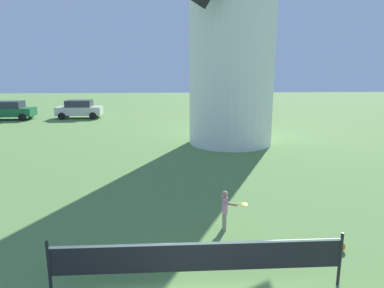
{
  "coord_description": "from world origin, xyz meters",
  "views": [
    {
      "loc": [
        -0.37,
        -3.74,
        4.11
      ],
      "look_at": [
        0.07,
        3.96,
        2.42
      ],
      "focal_mm": 31.65,
      "sensor_mm": 36.0,
      "label": 1
    }
  ],
  "objects_px": {
    "windmill": "(233,10)",
    "tennis_net": "(198,257)",
    "parked_car_green": "(9,110)",
    "stray_ball": "(340,246)",
    "parked_car_cream": "(79,109)",
    "player_far": "(226,208)"
  },
  "relations": [
    {
      "from": "windmill",
      "to": "tennis_net",
      "type": "height_order",
      "value": "windmill"
    },
    {
      "from": "parked_car_green",
      "to": "tennis_net",
      "type": "bearing_deg",
      "value": -58.92
    },
    {
      "from": "tennis_net",
      "to": "stray_ball",
      "type": "xyz_separation_m",
      "value": [
        3.41,
        1.25,
        -0.57
      ]
    },
    {
      "from": "tennis_net",
      "to": "stray_ball",
      "type": "height_order",
      "value": "tennis_net"
    },
    {
      "from": "tennis_net",
      "to": "parked_car_cream",
      "type": "relative_size",
      "value": 1.45
    },
    {
      "from": "player_far",
      "to": "parked_car_cream",
      "type": "height_order",
      "value": "parked_car_cream"
    },
    {
      "from": "tennis_net",
      "to": "player_far",
      "type": "relative_size",
      "value": 5.21
    },
    {
      "from": "tennis_net",
      "to": "parked_car_cream",
      "type": "height_order",
      "value": "parked_car_cream"
    },
    {
      "from": "windmill",
      "to": "tennis_net",
      "type": "bearing_deg",
      "value": -102.12
    },
    {
      "from": "player_far",
      "to": "stray_ball",
      "type": "bearing_deg",
      "value": -26.05
    },
    {
      "from": "tennis_net",
      "to": "parked_car_green",
      "type": "bearing_deg",
      "value": 121.08
    },
    {
      "from": "windmill",
      "to": "parked_car_green",
      "type": "height_order",
      "value": "windmill"
    },
    {
      "from": "windmill",
      "to": "parked_car_cream",
      "type": "xyz_separation_m",
      "value": [
        -11.39,
        11.05,
        -6.43
      ]
    },
    {
      "from": "stray_ball",
      "to": "parked_car_green",
      "type": "height_order",
      "value": "parked_car_green"
    },
    {
      "from": "tennis_net",
      "to": "player_far",
      "type": "bearing_deg",
      "value": 69.79
    },
    {
      "from": "parked_car_cream",
      "to": "player_far",
      "type": "bearing_deg",
      "value": -66.51
    },
    {
      "from": "windmill",
      "to": "stray_ball",
      "type": "bearing_deg",
      "value": -87.24
    },
    {
      "from": "parked_car_green",
      "to": "parked_car_cream",
      "type": "relative_size",
      "value": 1.06
    },
    {
      "from": "stray_ball",
      "to": "parked_car_green",
      "type": "distance_m",
      "value": 28.55
    },
    {
      "from": "parked_car_green",
      "to": "player_far",
      "type": "bearing_deg",
      "value": -54.4
    },
    {
      "from": "player_far",
      "to": "windmill",
      "type": "bearing_deg",
      "value": 79.83
    },
    {
      "from": "parked_car_green",
      "to": "parked_car_cream",
      "type": "height_order",
      "value": "same"
    }
  ]
}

